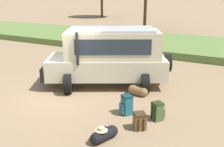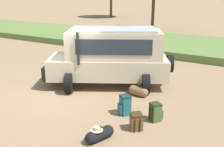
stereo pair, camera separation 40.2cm
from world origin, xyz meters
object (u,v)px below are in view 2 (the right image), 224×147
at_px(backpack_beside_front_wheel, 136,122).
at_px(backpack_cluster_center, 156,112).
at_px(safari_vehicle, 111,56).
at_px(duffel_bag_soft_canvas, 138,91).
at_px(duffel_bag_low_black_case, 100,134).
at_px(backpack_near_rear_wheel, 125,105).

xyz_separation_m(backpack_beside_front_wheel, backpack_cluster_center, (0.29, 0.79, 0.04)).
xyz_separation_m(safari_vehicle, duffel_bag_soft_canvas, (1.54, -0.53, -1.11)).
height_order(safari_vehicle, duffel_bag_soft_canvas, safari_vehicle).
relative_size(duffel_bag_low_black_case, duffel_bag_soft_canvas, 1.06).
relative_size(safari_vehicle, duffel_bag_soft_canvas, 6.39).
xyz_separation_m(backpack_cluster_center, duffel_bag_low_black_case, (-0.91, -1.82, -0.12)).
relative_size(backpack_beside_front_wheel, backpack_near_rear_wheel, 0.77).
xyz_separation_m(backpack_near_rear_wheel, duffel_bag_low_black_case, (0.12, -1.73, -0.15)).
bearing_deg(backpack_cluster_center, duffel_bag_low_black_case, -116.52).
bearing_deg(backpack_beside_front_wheel, duffel_bag_soft_canvas, 113.22).
distance_m(backpack_near_rear_wheel, duffel_bag_soft_canvas, 1.72).
relative_size(backpack_beside_front_wheel, duffel_bag_low_black_case, 0.58).
bearing_deg(safari_vehicle, duffel_bag_soft_canvas, -18.91).
bearing_deg(safari_vehicle, duffel_bag_low_black_case, -63.70).
bearing_deg(backpack_beside_front_wheel, backpack_near_rear_wheel, 136.54).
bearing_deg(backpack_beside_front_wheel, safari_vehicle, 131.31).
bearing_deg(duffel_bag_low_black_case, safari_vehicle, 116.30).
bearing_deg(backpack_cluster_center, backpack_beside_front_wheel, -110.14).
bearing_deg(safari_vehicle, backpack_near_rear_wheel, -50.55).
relative_size(backpack_near_rear_wheel, duffel_bag_soft_canvas, 0.79).
relative_size(backpack_cluster_center, backpack_near_rear_wheel, 0.89).
height_order(safari_vehicle, duffel_bag_low_black_case, safari_vehicle).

